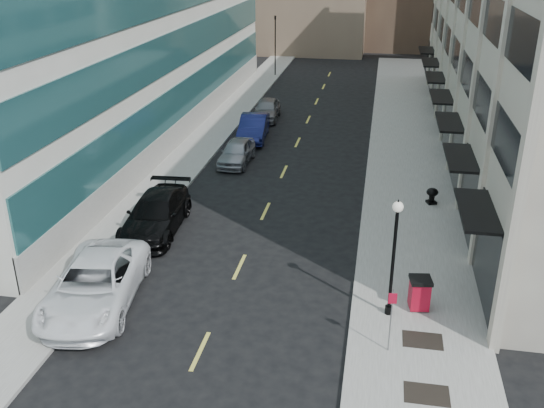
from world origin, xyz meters
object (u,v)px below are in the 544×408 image
(car_silver_sedan, at_px, (237,152))
(car_grey_sedan, at_px, (267,109))
(car_white_van, at_px, (95,284))
(sign_post, at_px, (391,312))
(lamppost, at_px, (394,248))
(trash_bin, at_px, (420,292))
(car_black_pickup, at_px, (156,214))
(urn_planter, at_px, (432,194))
(traffic_signal, at_px, (275,19))
(car_blue_sedan, at_px, (253,128))

(car_silver_sedan, height_order, car_grey_sedan, car_grey_sedan)
(car_white_van, distance_m, car_silver_sedan, 16.96)
(sign_post, bearing_deg, lamppost, 83.19)
(car_grey_sedan, height_order, trash_bin, car_grey_sedan)
(car_white_van, distance_m, sign_post, 11.27)
(car_black_pickup, bearing_deg, trash_bin, -25.47)
(urn_planter, bearing_deg, car_silver_sedan, 158.16)
(traffic_signal, xyz_separation_m, car_black_pickup, (0.70, -37.19, -4.84))
(car_black_pickup, xyz_separation_m, trash_bin, (12.31, -4.95, -0.03))
(car_silver_sedan, height_order, trash_bin, car_silver_sedan)
(car_black_pickup, relative_size, lamppost, 1.29)
(lamppost, distance_m, sign_post, 2.57)
(car_grey_sedan, relative_size, urn_planter, 5.50)
(traffic_signal, bearing_deg, car_silver_sedan, -85.13)
(car_white_van, distance_m, car_grey_sedan, 27.44)
(car_grey_sedan, bearing_deg, sign_post, -74.48)
(car_blue_sedan, xyz_separation_m, lamppost, (9.60, -20.88, 2.05))
(car_white_van, relative_size, car_black_pickup, 1.09)
(car_white_van, bearing_deg, car_black_pickup, 82.15)
(car_blue_sedan, bearing_deg, car_black_pickup, -100.99)
(traffic_signal, height_order, sign_post, traffic_signal)
(car_blue_sedan, relative_size, sign_post, 2.14)
(trash_bin, relative_size, lamppost, 0.28)
(car_white_van, relative_size, urn_planter, 7.65)
(car_white_van, height_order, trash_bin, car_white_van)
(car_silver_sedan, height_order, car_blue_sedan, car_blue_sedan)
(car_silver_sedan, bearing_deg, urn_planter, -21.20)
(car_black_pickup, distance_m, car_grey_sedan, 20.76)
(car_blue_sedan, relative_size, lamppost, 1.11)
(traffic_signal, xyz_separation_m, car_silver_sedan, (2.30, -27.00, -4.96))
(traffic_signal, bearing_deg, car_grey_sedan, -82.26)
(traffic_signal, relative_size, urn_planter, 8.06)
(car_black_pickup, relative_size, car_grey_sedan, 1.27)
(sign_post, bearing_deg, car_blue_sedan, 105.71)
(traffic_signal, distance_m, car_black_pickup, 37.51)
(car_black_pickup, relative_size, urn_planter, 7.01)
(trash_bin, xyz_separation_m, sign_post, (-1.11, -2.85, 0.87))
(car_black_pickup, bearing_deg, sign_post, -38.40)
(car_silver_sedan, relative_size, urn_planter, 5.11)
(traffic_signal, bearing_deg, lamppost, -74.43)
(traffic_signal, height_order, car_black_pickup, traffic_signal)
(car_silver_sedan, distance_m, urn_planter, 12.71)
(car_black_pickup, xyz_separation_m, car_grey_sedan, (1.54, 20.70, -0.07))
(trash_bin, height_order, sign_post, sign_post)
(car_white_van, xyz_separation_m, car_black_pickup, (-0.01, 6.69, -0.04))
(traffic_signal, height_order, car_silver_sedan, traffic_signal)
(car_grey_sedan, relative_size, lamppost, 1.01)
(car_white_van, height_order, urn_planter, car_white_van)
(car_blue_sedan, height_order, sign_post, sign_post)
(car_blue_sedan, distance_m, sign_post, 25.08)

